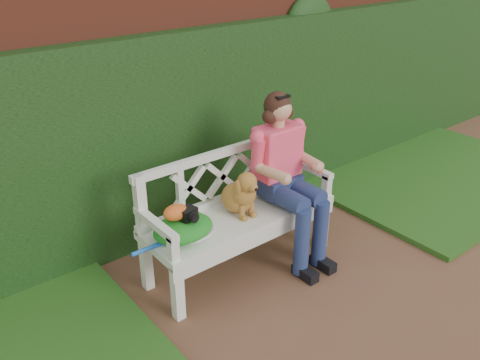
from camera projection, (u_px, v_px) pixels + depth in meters
ground at (347, 315)px, 3.48m from camera, size 60.00×60.00×0.00m
brick_wall at (187, 96)px, 4.32m from camera, size 10.00×0.30×2.20m
ivy_hedge at (203, 131)px, 4.28m from camera, size 10.00×0.18×1.70m
grass_right at (430, 174)px, 5.45m from camera, size 2.60×2.00×0.05m
garden_bench at (240, 239)px, 3.90m from camera, size 1.59×0.62×0.48m
seated_woman at (280, 181)px, 3.93m from camera, size 0.78×0.87×1.27m
dog at (239, 191)px, 3.71m from camera, size 0.25×0.33×0.36m
tennis_racket at (187, 233)px, 3.51m from camera, size 0.72×0.51×0.03m
green_bag at (183, 228)px, 3.46m from camera, size 0.53×0.48×0.15m
camera_item at (188, 214)px, 3.41m from camera, size 0.13×0.11×0.08m
baseball_glove at (176, 212)px, 3.39m from camera, size 0.20×0.17×0.11m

